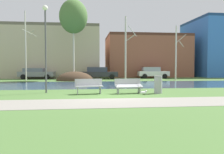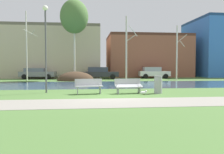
% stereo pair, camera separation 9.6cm
% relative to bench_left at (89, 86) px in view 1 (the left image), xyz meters
% --- Properties ---
extents(ground_plane, '(120.00, 120.00, 0.00)m').
position_rel_bench_left_xyz_m(ground_plane, '(1.18, 8.98, -0.47)').
color(ground_plane, '#476B33').
extents(paved_path_strip, '(60.00, 2.55, 0.01)m').
position_rel_bench_left_xyz_m(paved_path_strip, '(1.18, -3.30, -0.47)').
color(paved_path_strip, gray).
rests_on(paved_path_strip, ground).
extents(river_band, '(80.00, 8.03, 0.01)m').
position_rel_bench_left_xyz_m(river_band, '(1.18, 6.77, -0.47)').
color(river_band, '#33516B').
rests_on(river_band, ground).
extents(soil_mound, '(4.18, 3.13, 2.08)m').
position_rel_bench_left_xyz_m(soil_mound, '(-1.52, 12.78, -0.47)').
color(soil_mound, '#423021').
rests_on(soil_mound, ground).
extents(bench_left, '(1.65, 0.73, 0.87)m').
position_rel_bench_left_xyz_m(bench_left, '(0.00, 0.00, 0.00)').
color(bench_left, '#9EA0A3').
rests_on(bench_left, ground).
extents(bench_right, '(1.65, 0.72, 0.87)m').
position_rel_bench_left_xyz_m(bench_right, '(2.33, 0.00, 0.00)').
color(bench_right, '#9EA0A3').
rests_on(bench_right, ground).
extents(trash_bin, '(0.49, 0.49, 1.03)m').
position_rel_bench_left_xyz_m(trash_bin, '(4.08, -0.17, 0.06)').
color(trash_bin, '#999B9E').
rests_on(trash_bin, ground).
extents(seagull, '(0.44, 0.16, 0.26)m').
position_rel_bench_left_xyz_m(seagull, '(3.07, -0.73, -0.34)').
color(seagull, white).
rests_on(seagull, ground).
extents(streetlamp, '(0.32, 0.32, 5.24)m').
position_rel_bench_left_xyz_m(streetlamp, '(-2.56, 0.81, 3.04)').
color(streetlamp, '#4C4C51').
rests_on(streetlamp, ground).
extents(birch_far_left, '(1.35, 2.26, 7.85)m').
position_rel_bench_left_xyz_m(birch_far_left, '(-6.98, 13.11, 3.52)').
color(birch_far_left, beige).
rests_on(birch_far_left, ground).
extents(birch_left, '(3.26, 3.26, 9.50)m').
position_rel_bench_left_xyz_m(birch_left, '(-1.66, 13.36, 6.92)').
color(birch_left, beige).
rests_on(birch_left, ground).
extents(birch_center_left, '(1.41, 2.40, 7.46)m').
position_rel_bench_left_xyz_m(birch_center_left, '(4.40, 12.73, 3.35)').
color(birch_center_left, beige).
rests_on(birch_center_left, ground).
extents(birch_center, '(1.25, 2.05, 6.38)m').
position_rel_bench_left_xyz_m(birch_center, '(10.29, 12.16, 2.80)').
color(birch_center, beige).
rests_on(birch_center, ground).
extents(parked_van_nearest_grey, '(4.62, 2.28, 1.41)m').
position_rel_bench_left_xyz_m(parked_van_nearest_grey, '(-6.66, 16.75, 0.28)').
color(parked_van_nearest_grey, slate).
rests_on(parked_van_nearest_grey, ground).
extents(parked_sedan_second_dark, '(4.64, 2.21, 1.54)m').
position_rel_bench_left_xyz_m(parked_sedan_second_dark, '(1.45, 15.73, 0.33)').
color(parked_sedan_second_dark, '#282B30').
rests_on(parked_sedan_second_dark, ground).
extents(parked_hatch_third_white, '(4.21, 2.29, 1.55)m').
position_rel_bench_left_xyz_m(parked_hatch_third_white, '(8.83, 16.74, 0.34)').
color(parked_hatch_third_white, silver).
rests_on(parked_hatch_third_white, ground).
extents(building_beige_block, '(17.05, 9.15, 7.47)m').
position_rel_bench_left_xyz_m(building_beige_block, '(-6.95, 21.92, 3.26)').
color(building_beige_block, '#BCAD8E').
rests_on(building_beige_block, ground).
extents(building_brick_low, '(12.62, 8.15, 6.55)m').
position_rel_bench_left_xyz_m(building_brick_low, '(9.39, 22.48, 2.80)').
color(building_brick_low, brown).
rests_on(building_brick_low, ground).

